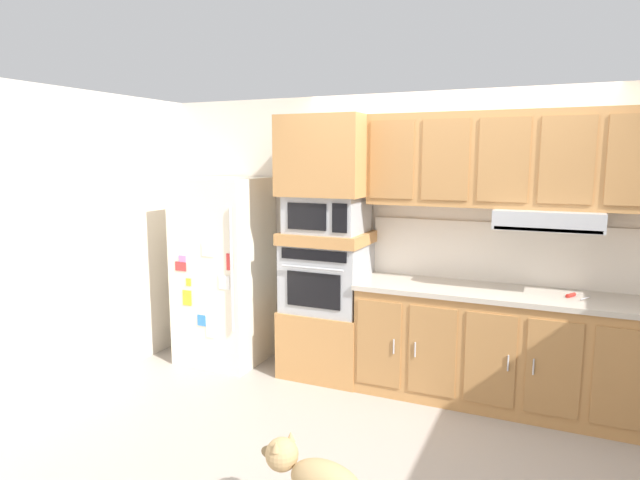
% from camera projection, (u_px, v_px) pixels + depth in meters
% --- Properties ---
extents(ground_plane, '(9.60, 9.60, 0.00)m').
position_uv_depth(ground_plane, '(410.00, 431.00, 3.89)').
color(ground_plane, '#9E9389').
extents(back_kitchen_wall, '(6.20, 0.12, 2.50)m').
position_uv_depth(back_kitchen_wall, '(446.00, 239.00, 4.70)').
color(back_kitchen_wall, silver).
rests_on(back_kitchen_wall, ground).
extents(side_panel_left, '(0.12, 7.10, 2.50)m').
position_uv_depth(side_panel_left, '(106.00, 237.00, 4.83)').
color(side_panel_left, silver).
rests_on(side_panel_left, ground).
extents(refrigerator, '(0.76, 0.73, 1.76)m').
position_uv_depth(refrigerator, '(224.00, 270.00, 5.18)').
color(refrigerator, silver).
rests_on(refrigerator, ground).
extents(oven_base_cabinet, '(0.74, 0.62, 0.60)m').
position_uv_depth(oven_base_cabinet, '(327.00, 341.00, 4.91)').
color(oven_base_cabinet, '#B77F47').
rests_on(oven_base_cabinet, ground).
extents(built_in_oven, '(0.70, 0.62, 0.60)m').
position_uv_depth(built_in_oven, '(327.00, 276.00, 4.82)').
color(built_in_oven, '#A8AAAF').
rests_on(built_in_oven, oven_base_cabinet).
extents(appliance_mid_shelf, '(0.74, 0.62, 0.10)m').
position_uv_depth(appliance_mid_shelf, '(327.00, 237.00, 4.77)').
color(appliance_mid_shelf, '#B77F47').
rests_on(appliance_mid_shelf, built_in_oven).
extents(microwave, '(0.64, 0.54, 0.32)m').
position_uv_depth(microwave, '(327.00, 214.00, 4.74)').
color(microwave, '#A8AAAF').
rests_on(microwave, appliance_mid_shelf).
extents(appliance_upper_cabinet, '(0.74, 0.62, 0.68)m').
position_uv_depth(appliance_upper_cabinet, '(327.00, 156.00, 4.66)').
color(appliance_upper_cabinet, '#B77F47').
rests_on(appliance_upper_cabinet, microwave).
extents(lower_cabinet_run, '(3.03, 0.63, 0.88)m').
position_uv_depth(lower_cabinet_run, '(554.00, 357.00, 4.13)').
color(lower_cabinet_run, '#B77F47').
rests_on(lower_cabinet_run, ground).
extents(countertop_slab, '(3.07, 0.64, 0.04)m').
position_uv_depth(countertop_slab, '(558.00, 298.00, 4.06)').
color(countertop_slab, '#BCB2A3').
rests_on(countertop_slab, lower_cabinet_run).
extents(backsplash_panel, '(3.07, 0.02, 0.50)m').
position_uv_depth(backsplash_panel, '(560.00, 257.00, 4.28)').
color(backsplash_panel, white).
rests_on(backsplash_panel, countertop_slab).
extents(upper_cabinet_with_hood, '(3.03, 0.48, 0.88)m').
position_uv_depth(upper_cabinet_with_hood, '(566.00, 164.00, 4.02)').
color(upper_cabinet_with_hood, '#B77F47').
rests_on(upper_cabinet_with_hood, backsplash_panel).
extents(screwdriver, '(0.17, 0.16, 0.03)m').
position_uv_depth(screwdriver, '(572.00, 295.00, 4.02)').
color(screwdriver, red).
rests_on(screwdriver, countertop_slab).
extents(dog, '(0.75, 0.30, 0.50)m').
position_uv_depth(dog, '(316.00, 480.00, 2.73)').
color(dog, tan).
rests_on(dog, ground).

